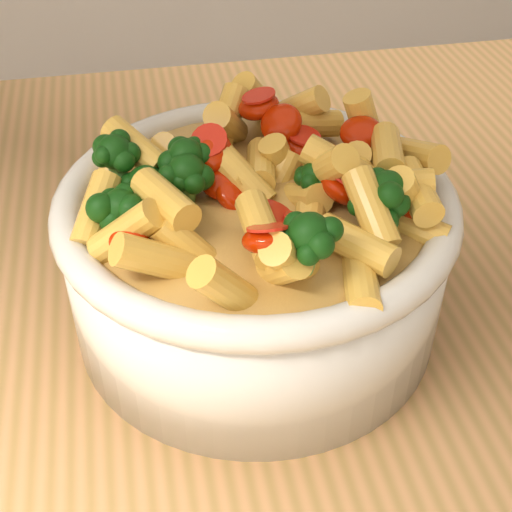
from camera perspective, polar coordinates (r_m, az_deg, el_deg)
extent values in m
cube|color=#B37D4C|center=(0.50, -9.97, -6.99)|extent=(1.20, 0.80, 0.04)
cylinder|color=#B37D4C|center=(1.19, 19.03, -6.13)|extent=(0.05, 0.05, 0.86)
cylinder|color=silver|center=(0.45, 0.00, -0.46)|extent=(0.23, 0.23, 0.09)
ellipsoid|color=silver|center=(0.47, 0.00, -3.16)|extent=(0.22, 0.22, 0.04)
torus|color=silver|center=(0.42, 0.00, 4.38)|extent=(0.24, 0.24, 0.02)
ellipsoid|color=#ECB750|center=(0.42, 0.00, 4.38)|extent=(0.21, 0.21, 0.02)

